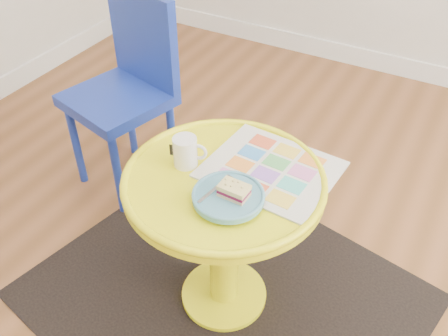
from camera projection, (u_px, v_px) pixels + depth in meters
The scene contains 10 objects.
floor at pixel (265, 314), 1.80m from camera, with size 4.00×4.00×0.00m, color brown.
room_walls at pixel (182, 100), 2.80m from camera, with size 4.00×4.00×4.00m.
rug at pixel (224, 296), 1.85m from camera, with size 1.30×1.10×0.01m, color black.
side_table at pixel (224, 217), 1.59m from camera, with size 0.61×0.61×0.58m.
chair at pixel (128, 82), 2.09m from camera, with size 0.46×0.46×0.86m.
newspaper at pixel (271, 169), 1.51m from camera, with size 0.38×0.32×0.01m, color silver.
mug at pixel (186, 151), 1.50m from camera, with size 0.10×0.07×0.10m.
plate at pixel (228, 197), 1.39m from camera, with size 0.20×0.20×0.02m.
cake_slice at pixel (234, 190), 1.37m from camera, with size 0.08×0.06×0.04m.
fork at pixel (216, 188), 1.40m from camera, with size 0.04×0.14×0.00m.
Camera 1 is at (0.38, -0.99, 1.55)m, focal length 40.00 mm.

